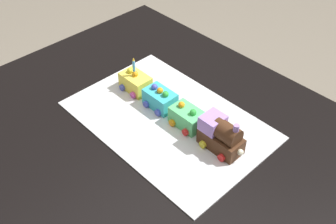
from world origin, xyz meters
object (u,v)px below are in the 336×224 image
Objects in this scene: cake_locomotive at (221,135)px; cake_car_caboose_turquoise at (160,99)px; cake_car_tanker_lemon at (136,82)px; birthday_candle at (134,65)px; cake_car_flatbed_mint_green at (187,117)px; dining_table at (173,166)px.

cake_locomotive is 0.25m from cake_car_caboose_turquoise.
birthday_candle reaches higher than cake_car_tanker_lemon.
cake_car_flatbed_mint_green is 1.00× the size of cake_car_tanker_lemon.
cake_car_tanker_lemon is 0.07m from birthday_candle.
dining_table is 10.00× the size of cake_locomotive.
cake_locomotive is (-0.11, -0.08, 0.16)m from dining_table.
cake_car_tanker_lemon is 1.93× the size of birthday_candle.
dining_table is at bearing 163.49° from cake_car_tanker_lemon.
cake_car_flatbed_mint_green reaches higher than dining_table.
dining_table is 0.21m from cake_locomotive.
cake_car_flatbed_mint_green is 1.93× the size of birthday_candle.
cake_locomotive is 0.37m from birthday_candle.
birthday_candle reaches higher than cake_car_caboose_turquoise.
cake_car_caboose_turquoise is 0.14m from birthday_candle.
cake_car_flatbed_mint_green is 1.00× the size of cake_car_caboose_turquoise.
dining_table is 14.00× the size of cake_car_tanker_lemon.
dining_table is at bearing 106.11° from cake_car_flatbed_mint_green.
cake_locomotive reaches higher than cake_car_tanker_lemon.
birthday_candle is (0.24, 0.00, 0.07)m from cake_car_flatbed_mint_green.
cake_car_caboose_turquoise is (0.12, 0.00, 0.00)m from cake_car_flatbed_mint_green.
cake_locomotive is 1.40× the size of cake_car_caboose_turquoise.
cake_car_tanker_lemon is at bearing 0.00° from cake_car_caboose_turquoise.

